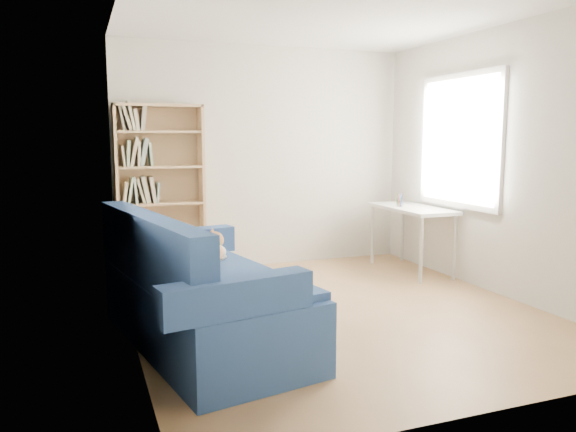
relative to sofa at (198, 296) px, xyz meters
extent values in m
plane|color=#9D7147|center=(1.30, 0.37, -0.37)|extent=(4.00, 4.00, 0.00)
cube|color=silver|center=(1.30, 2.37, 0.93)|extent=(3.50, 0.04, 2.60)
cube|color=silver|center=(1.30, -1.63, 0.93)|extent=(3.50, 0.04, 2.60)
cube|color=silver|center=(-0.45, 0.37, 0.93)|extent=(0.04, 4.00, 2.60)
cube|color=silver|center=(3.05, 0.37, 0.93)|extent=(0.04, 4.00, 2.60)
cube|color=white|center=(1.30, 0.37, 2.23)|extent=(3.50, 4.00, 0.04)
cube|color=white|center=(3.05, 0.97, 1.13)|extent=(0.01, 1.20, 1.30)
cube|color=navy|center=(0.05, -0.02, -0.12)|extent=(1.31, 2.15, 0.50)
cube|color=navy|center=(-0.34, -0.02, 0.38)|extent=(0.55, 2.01, 0.49)
cube|color=navy|center=(0.05, 0.90, 0.24)|extent=(0.97, 0.35, 0.22)
cube|color=navy|center=(0.05, -0.93, 0.24)|extent=(0.97, 0.35, 0.22)
cube|color=navy|center=(0.07, -0.02, 0.15)|extent=(1.26, 1.99, 0.06)
ellipsoid|color=navy|center=(0.06, 0.49, 0.26)|extent=(0.34, 0.37, 0.25)
ellipsoid|color=#B14E14|center=(0.13, 0.23, 0.27)|extent=(0.37, 0.49, 0.18)
ellipsoid|color=silver|center=(0.20, 0.36, 0.25)|extent=(0.19, 0.22, 0.11)
ellipsoid|color=#3C2C10|center=(0.10, 0.18, 0.31)|extent=(0.20, 0.25, 0.09)
sphere|color=#B14E14|center=(0.15, 0.55, 0.31)|extent=(0.16, 0.16, 0.16)
cone|color=#B14E14|center=(0.13, 0.58, 0.38)|extent=(0.08, 0.08, 0.08)
cone|color=#B14E14|center=(0.13, 0.51, 0.38)|extent=(0.07, 0.08, 0.08)
cylinder|color=green|center=(0.15, 0.47, 0.29)|extent=(0.13, 0.08, 0.12)
cylinder|color=#3C2C10|center=(0.11, -0.01, 0.23)|extent=(0.05, 0.17, 0.06)
cube|color=tan|center=(-0.41, 2.21, 0.57)|extent=(0.03, 0.29, 1.89)
cube|color=tan|center=(0.50, 2.21, 0.57)|extent=(0.03, 0.29, 1.89)
cube|color=tan|center=(0.05, 2.21, 1.50)|extent=(0.95, 0.29, 0.03)
cube|color=tan|center=(0.05, 2.21, -0.36)|extent=(0.95, 0.29, 0.03)
cube|color=tan|center=(0.05, 2.34, 0.57)|extent=(0.95, 0.02, 1.89)
cube|color=white|center=(2.77, 1.44, 0.36)|extent=(0.52, 1.14, 0.04)
cylinder|color=silver|center=(2.98, 1.96, -0.02)|extent=(0.04, 0.04, 0.71)
cylinder|color=silver|center=(2.98, 0.92, -0.02)|extent=(0.04, 0.04, 0.71)
cylinder|color=silver|center=(2.56, 1.96, -0.02)|extent=(0.04, 0.04, 0.71)
cylinder|color=silver|center=(2.56, 0.92, -0.02)|extent=(0.04, 0.04, 0.71)
cylinder|color=white|center=(2.66, 1.54, 0.42)|extent=(0.08, 0.08, 0.09)
camera|label=1|loc=(-0.79, -4.02, 1.16)|focal=35.00mm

